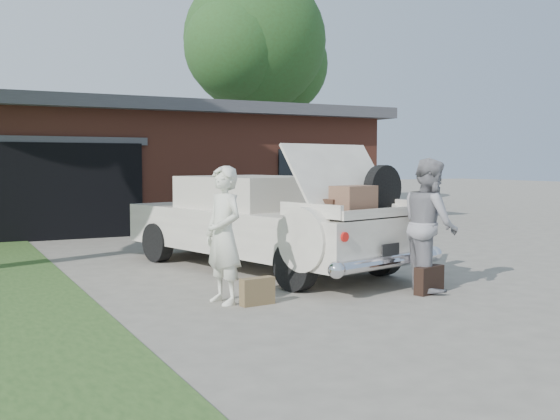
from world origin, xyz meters
name	(u,v)px	position (x,y,z in m)	size (l,w,h in m)	color
ground	(301,296)	(0.00, 0.00, 0.00)	(90.00, 90.00, 0.00)	gray
house	(138,165)	(0.98, 11.47, 1.67)	(12.80, 7.80, 3.30)	brown
tree_right	(257,48)	(7.24, 16.51, 6.30)	(6.51, 5.66, 9.41)	#38281E
sedan	(264,221)	(0.55, 2.22, 0.79)	(3.34, 5.71, 2.03)	white
woman_left	(224,235)	(-1.08, 0.05, 0.86)	(0.63, 0.41, 1.72)	silver
woman_right	(430,224)	(1.76, -0.47, 0.91)	(0.89, 0.69, 1.82)	gray
suitcase_left	(257,291)	(-0.74, -0.22, 0.17)	(0.44, 0.14, 0.34)	brown
suitcase_right	(429,280)	(1.60, -0.66, 0.19)	(0.48, 0.15, 0.37)	black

